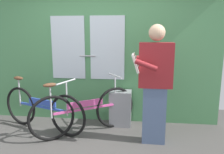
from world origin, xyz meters
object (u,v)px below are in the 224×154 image
bicycle_near_door (85,111)px  trash_bin_by_wall (120,108)px  bicycle_leaning_behind (42,109)px  passenger_reading_newspaper (154,82)px

bicycle_near_door → trash_bin_by_wall: bicycle_near_door is taller
bicycle_leaning_behind → passenger_reading_newspaper: 1.88m
bicycle_leaning_behind → bicycle_near_door: bearing=16.6°
passenger_reading_newspaper → trash_bin_by_wall: 0.98m
bicycle_leaning_behind → passenger_reading_newspaper: size_ratio=0.94×
bicycle_leaning_behind → trash_bin_by_wall: (1.26, 0.36, -0.06)m
bicycle_near_door → trash_bin_by_wall: size_ratio=2.43×
passenger_reading_newspaper → bicycle_leaning_behind: bearing=-5.7°
passenger_reading_newspaper → trash_bin_by_wall: bearing=-46.5°
bicycle_near_door → passenger_reading_newspaper: passenger_reading_newspaper is taller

